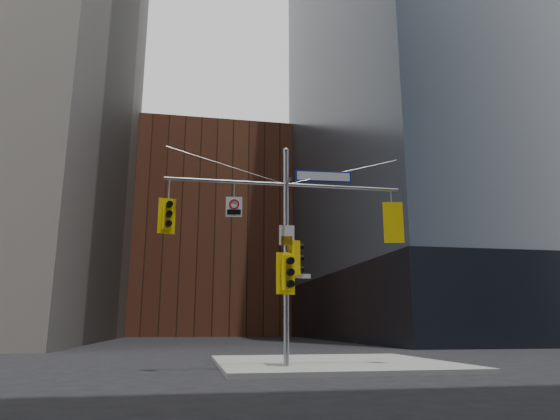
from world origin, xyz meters
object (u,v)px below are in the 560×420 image
object	(u,v)px
street_sign_blade	(323,177)
traffic_light_west_arm	(168,215)
traffic_light_pole_side	(296,258)
traffic_light_east_arm	(392,223)
traffic_light_pole_front	(288,273)
regulatory_sign_arm	(234,206)
signal_assembly	(286,231)

from	to	relation	value
street_sign_blade	traffic_light_west_arm	bearing A→B (deg)	-177.11
traffic_light_pole_side	street_sign_blade	size ratio (longest dim) A/B	0.57
traffic_light_east_arm	traffic_light_pole_front	bearing A→B (deg)	17.58
regulatory_sign_arm	traffic_light_pole_front	bearing A→B (deg)	-0.50
signal_assembly	traffic_light_pole_front	bearing A→B (deg)	-90.30
traffic_light_west_arm	traffic_light_pole_side	bearing A→B (deg)	-14.30
signal_assembly	street_sign_blade	distance (m)	2.33
signal_assembly	traffic_light_west_arm	bearing A→B (deg)	179.81
traffic_light_west_arm	traffic_light_pole_front	bearing A→B (deg)	-18.54
traffic_light_west_arm	signal_assembly	bearing A→B (deg)	-14.55
traffic_light_pole_front	regulatory_sign_arm	world-z (taller)	regulatory_sign_arm
regulatory_sign_arm	street_sign_blade	bearing A→B (deg)	8.06
traffic_light_pole_side	regulatory_sign_arm	bearing A→B (deg)	79.07
signal_assembly	street_sign_blade	xyz separation A→B (m)	(1.31, 0.00, 1.93)
traffic_light_pole_side	street_sign_blade	world-z (taller)	street_sign_blade
traffic_light_east_arm	regulatory_sign_arm	bearing A→B (deg)	13.71
traffic_light_east_arm	traffic_light_west_arm	bearing A→B (deg)	13.40
signal_assembly	traffic_light_east_arm	distance (m)	3.75
regulatory_sign_arm	signal_assembly	bearing A→B (deg)	8.28
signal_assembly	regulatory_sign_arm	bearing A→B (deg)	-179.33
signal_assembly	street_sign_blade	bearing A→B (deg)	0.15
traffic_light_pole_front	regulatory_sign_arm	size ratio (longest dim) A/B	2.00
traffic_light_west_arm	street_sign_blade	world-z (taller)	street_sign_blade
traffic_light_west_arm	regulatory_sign_arm	world-z (taller)	regulatory_sign_arm
traffic_light_west_arm	traffic_light_pole_side	size ratio (longest dim) A/B	1.04
traffic_light_east_arm	regulatory_sign_arm	xyz separation A→B (m)	(-5.46, -0.02, 0.37)
signal_assembly	traffic_light_pole_side	distance (m)	0.95
traffic_light_pole_front	traffic_light_east_arm	bearing A→B (deg)	-8.37
traffic_light_pole_side	regulatory_sign_arm	xyz separation A→B (m)	(-2.06, -0.04, 1.65)
traffic_light_pole_front	street_sign_blade	distance (m)	3.60
traffic_light_pole_side	traffic_light_west_arm	bearing A→B (deg)	78.10
regulatory_sign_arm	traffic_light_west_arm	bearing A→B (deg)	-173.29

